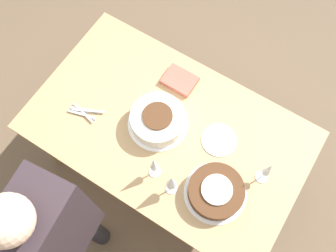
{
  "coord_description": "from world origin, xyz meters",
  "views": [
    {
      "loc": [
        0.41,
        -0.66,
        2.7
      ],
      "look_at": [
        0.0,
        0.0,
        0.78
      ],
      "focal_mm": 40.0,
      "sensor_mm": 36.0,
      "label": 1
    }
  ],
  "objects_px": {
    "cake_center_white": "(157,120)",
    "person_cutting": "(56,238)",
    "wine_glass_near": "(172,182)",
    "wine_glass_extra": "(154,164)",
    "wine_glass_far": "(268,170)",
    "cake_front_chocolate": "(216,191)"
  },
  "relations": [
    {
      "from": "wine_glass_near",
      "to": "wine_glass_extra",
      "type": "relative_size",
      "value": 1.04
    },
    {
      "from": "wine_glass_near",
      "to": "wine_glass_far",
      "type": "height_order",
      "value": "wine_glass_near"
    },
    {
      "from": "wine_glass_extra",
      "to": "person_cutting",
      "type": "relative_size",
      "value": 0.14
    },
    {
      "from": "wine_glass_near",
      "to": "wine_glass_extra",
      "type": "height_order",
      "value": "wine_glass_near"
    },
    {
      "from": "cake_front_chocolate",
      "to": "wine_glass_near",
      "type": "height_order",
      "value": "wine_glass_near"
    },
    {
      "from": "cake_center_white",
      "to": "wine_glass_near",
      "type": "relative_size",
      "value": 1.5
    },
    {
      "from": "cake_front_chocolate",
      "to": "person_cutting",
      "type": "relative_size",
      "value": 0.21
    },
    {
      "from": "wine_glass_near",
      "to": "wine_glass_extra",
      "type": "xyz_separation_m",
      "value": [
        -0.12,
        0.03,
        -0.01
      ]
    },
    {
      "from": "cake_front_chocolate",
      "to": "person_cutting",
      "type": "bearing_deg",
      "value": -129.49
    },
    {
      "from": "wine_glass_far",
      "to": "wine_glass_near",
      "type": "bearing_deg",
      "value": -140.34
    },
    {
      "from": "cake_center_white",
      "to": "wine_glass_extra",
      "type": "relative_size",
      "value": 1.55
    },
    {
      "from": "wine_glass_near",
      "to": "wine_glass_far",
      "type": "relative_size",
      "value": 1.01
    },
    {
      "from": "wine_glass_extra",
      "to": "wine_glass_near",
      "type": "bearing_deg",
      "value": -13.96
    },
    {
      "from": "wine_glass_near",
      "to": "person_cutting",
      "type": "bearing_deg",
      "value": -120.27
    },
    {
      "from": "cake_front_chocolate",
      "to": "wine_glass_near",
      "type": "xyz_separation_m",
      "value": [
        -0.21,
        -0.1,
        0.12
      ]
    },
    {
      "from": "cake_center_white",
      "to": "cake_front_chocolate",
      "type": "bearing_deg",
      "value": -19.98
    },
    {
      "from": "wine_glass_near",
      "to": "wine_glass_far",
      "type": "xyz_separation_m",
      "value": [
        0.38,
        0.31,
        -0.01
      ]
    },
    {
      "from": "cake_center_white",
      "to": "person_cutting",
      "type": "relative_size",
      "value": 0.22
    },
    {
      "from": "person_cutting",
      "to": "wine_glass_far",
      "type": "bearing_deg",
      "value": -45.57
    },
    {
      "from": "wine_glass_near",
      "to": "person_cutting",
      "type": "height_order",
      "value": "person_cutting"
    },
    {
      "from": "wine_glass_extra",
      "to": "cake_center_white",
      "type": "bearing_deg",
      "value": 119.6
    },
    {
      "from": "cake_center_white",
      "to": "wine_glass_extra",
      "type": "xyz_separation_m",
      "value": [
        0.14,
        -0.25,
        0.09
      ]
    }
  ]
}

